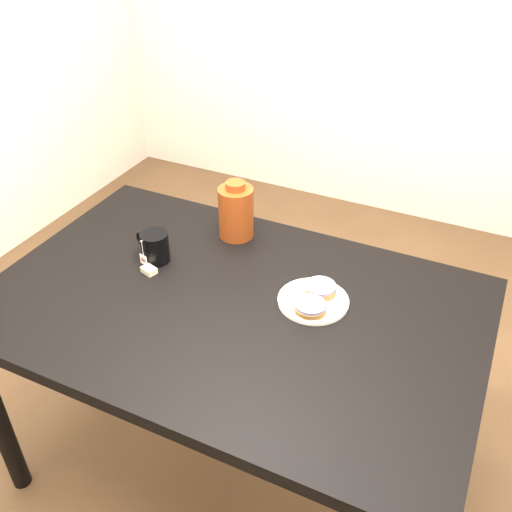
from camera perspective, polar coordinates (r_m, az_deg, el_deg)
name	(u,v)px	position (r m, az deg, el deg)	size (l,w,h in m)	color
ground_plane	(237,462)	(2.18, -1.95, -19.93)	(4.00, 4.00, 0.00)	brown
table	(232,324)	(1.68, -2.39, -6.78)	(1.40, 0.90, 0.75)	black
plate	(313,300)	(1.63, 5.74, -4.42)	(0.20, 0.20, 0.01)	white
bagel_back	(320,289)	(1.65, 6.45, -3.26)	(0.13, 0.13, 0.03)	brown
bagel_front	(310,307)	(1.58, 5.46, -5.13)	(0.13, 0.13, 0.03)	brown
mug	(155,247)	(1.79, -10.11, 0.93)	(0.14, 0.11, 0.10)	black
teabag_pouch	(149,270)	(1.76, -10.65, -1.40)	(0.04, 0.03, 0.02)	#C6B793
bagel_package	(236,211)	(1.86, -2.02, 4.47)	(0.13, 0.13, 0.20)	#571F0B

